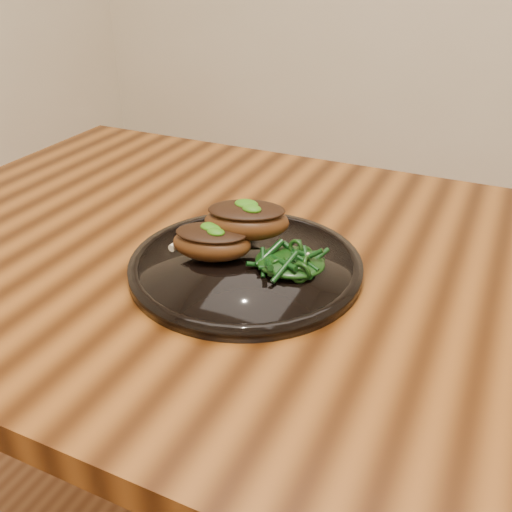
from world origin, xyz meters
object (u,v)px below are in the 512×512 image
(desk, at_px, (392,335))
(greens_heap, at_px, (290,258))
(lamb_chop_front, at_px, (211,241))
(plate, at_px, (246,265))

(desk, xyz_separation_m, greens_heap, (-0.13, -0.05, 0.12))
(desk, bearing_deg, greens_heap, -158.57)
(lamb_chop_front, distance_m, greens_heap, 0.11)
(plate, height_order, greens_heap, greens_heap)
(plate, bearing_deg, desk, 16.58)
(lamb_chop_front, bearing_deg, greens_heap, 8.88)
(lamb_chop_front, xyz_separation_m, greens_heap, (0.11, 0.02, -0.01))
(desk, distance_m, plate, 0.22)
(desk, distance_m, lamb_chop_front, 0.28)
(plate, bearing_deg, greens_heap, 5.19)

